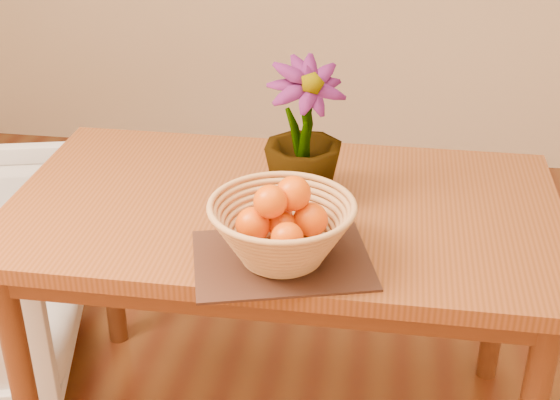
# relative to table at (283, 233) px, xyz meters

# --- Properties ---
(table) EXTENTS (1.40, 0.80, 0.75)m
(table) POSITION_rel_table_xyz_m (0.00, 0.00, 0.00)
(table) COLOR brown
(table) RESTS_ON floor
(placemat) EXTENTS (0.46, 0.39, 0.01)m
(placemat) POSITION_rel_table_xyz_m (0.04, -0.27, 0.09)
(placemat) COLOR #361C13
(placemat) RESTS_ON table
(wicker_basket) EXTENTS (0.33, 0.33, 0.13)m
(wicker_basket) POSITION_rel_table_xyz_m (0.04, -0.27, 0.16)
(wicker_basket) COLOR tan
(wicker_basket) RESTS_ON placemat
(orange_pile) EXTENTS (0.20, 0.19, 0.14)m
(orange_pile) POSITION_rel_table_xyz_m (0.04, -0.27, 0.21)
(orange_pile) COLOR #E04403
(orange_pile) RESTS_ON wicker_basket
(potted_plant) EXTENTS (0.27, 0.27, 0.36)m
(potted_plant) POSITION_rel_table_xyz_m (0.04, 0.04, 0.27)
(potted_plant) COLOR #184313
(potted_plant) RESTS_ON table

